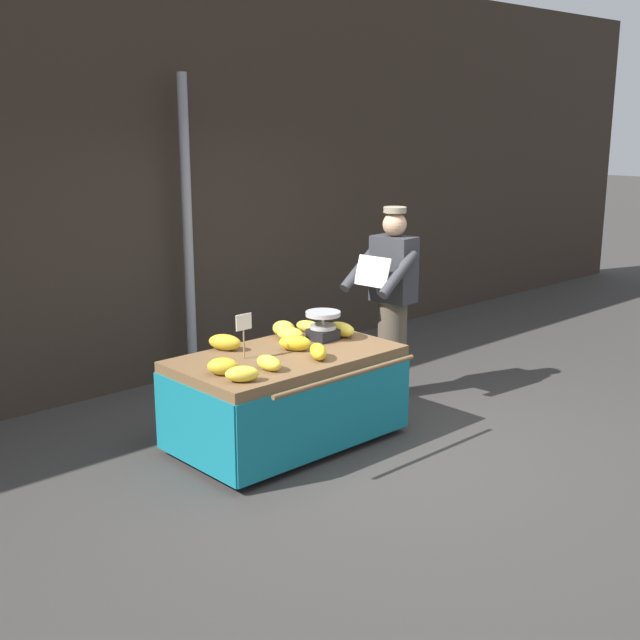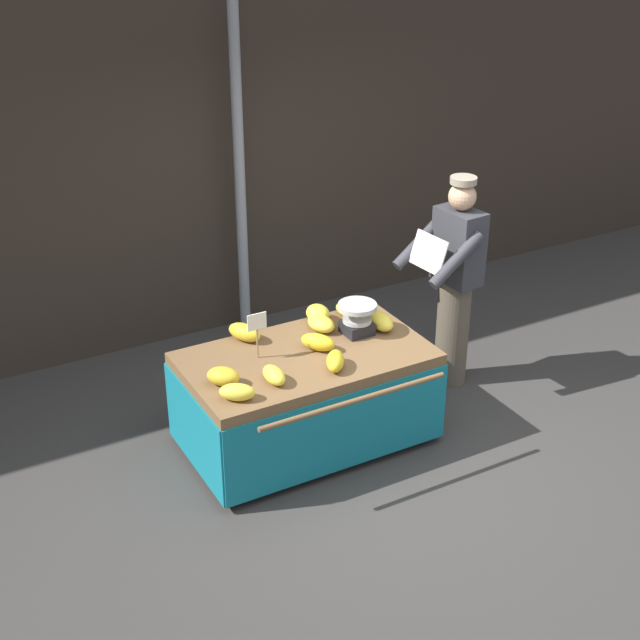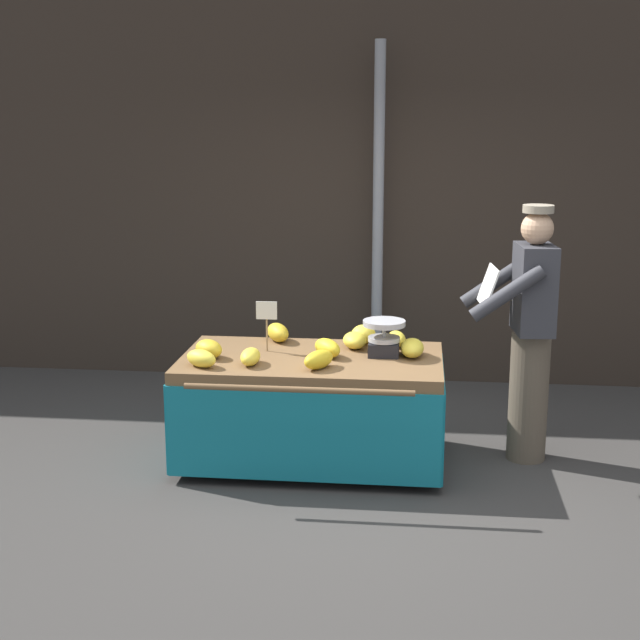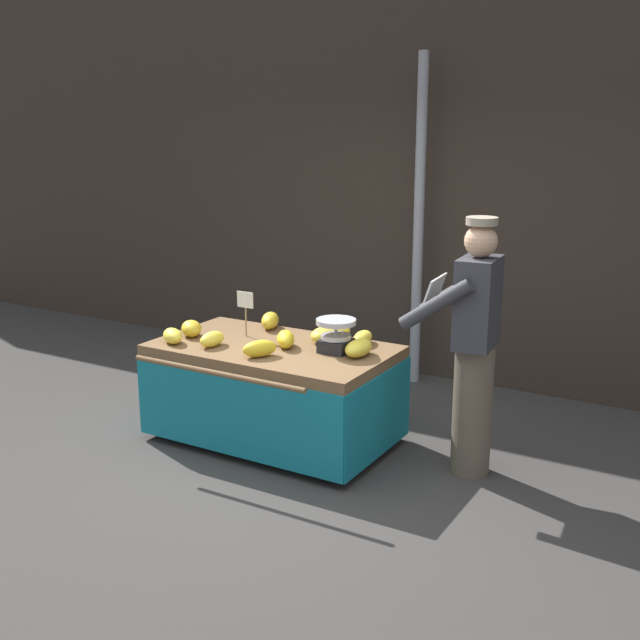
% 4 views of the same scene
% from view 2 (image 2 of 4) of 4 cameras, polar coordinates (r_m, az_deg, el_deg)
% --- Properties ---
extents(ground_plane, '(60.00, 60.00, 0.00)m').
position_cam_2_polar(ground_plane, '(6.44, 5.14, -9.15)').
color(ground_plane, '#383533').
extents(back_wall, '(16.00, 0.24, 3.89)m').
position_cam_2_polar(back_wall, '(7.80, -5.61, 13.20)').
color(back_wall, '#332821').
rests_on(back_wall, ground).
extents(street_pole, '(0.09, 0.09, 2.86)m').
position_cam_2_polar(street_pole, '(7.61, -5.06, 8.82)').
color(street_pole, gray).
rests_on(street_pole, ground).
extents(banana_cart, '(1.73, 1.18, 0.73)m').
position_cam_2_polar(banana_cart, '(6.38, -0.88, -3.73)').
color(banana_cart, brown).
rests_on(banana_cart, ground).
extents(weighing_scale, '(0.28, 0.28, 0.23)m').
position_cam_2_polar(weighing_scale, '(6.50, 2.35, 0.09)').
color(weighing_scale, black).
rests_on(weighing_scale, banana_cart).
extents(price_sign, '(0.14, 0.01, 0.34)m').
position_cam_2_polar(price_sign, '(6.13, -3.98, -0.37)').
color(price_sign, '#997A51').
rests_on(price_sign, banana_cart).
extents(banana_bunch_0, '(0.18, 0.22, 0.13)m').
position_cam_2_polar(banana_bunch_0, '(6.69, -0.14, 0.42)').
color(banana_bunch_0, yellow).
rests_on(banana_bunch_0, banana_cart).
extents(banana_bunch_1, '(0.25, 0.28, 0.12)m').
position_cam_2_polar(banana_bunch_1, '(6.30, -0.13, -1.40)').
color(banana_bunch_1, gold).
rests_on(banana_bunch_1, banana_cart).
extents(banana_bunch_2, '(0.24, 0.30, 0.13)m').
position_cam_2_polar(banana_bunch_2, '(6.45, -4.77, -0.77)').
color(banana_bunch_2, gold).
rests_on(banana_bunch_2, banana_cart).
extents(banana_bunch_3, '(0.20, 0.27, 0.11)m').
position_cam_2_polar(banana_bunch_3, '(6.57, 0.07, -0.23)').
color(banana_bunch_3, yellow).
rests_on(banana_bunch_3, banana_cart).
extents(banana_bunch_4, '(0.16, 0.26, 0.10)m').
position_cam_2_polar(banana_bunch_4, '(6.77, 1.77, 0.57)').
color(banana_bunch_4, yellow).
rests_on(banana_bunch_4, banana_cart).
extents(banana_bunch_5, '(0.12, 0.23, 0.11)m').
position_cam_2_polar(banana_bunch_5, '(5.93, -2.91, -3.48)').
color(banana_bunch_5, yellow).
rests_on(banana_bunch_5, banana_cart).
extents(banana_bunch_6, '(0.26, 0.26, 0.12)m').
position_cam_2_polar(banana_bunch_6, '(5.93, -6.10, -3.54)').
color(banana_bunch_6, gold).
rests_on(banana_bunch_6, banana_cart).
extents(banana_bunch_7, '(0.26, 0.24, 0.11)m').
position_cam_2_polar(banana_bunch_7, '(5.76, -5.23, -4.53)').
color(banana_bunch_7, yellow).
rests_on(banana_bunch_7, banana_cart).
extents(banana_bunch_8, '(0.15, 0.27, 0.12)m').
position_cam_2_polar(banana_bunch_8, '(6.61, 3.78, -0.07)').
color(banana_bunch_8, yellow).
rests_on(banana_bunch_8, banana_cart).
extents(banana_bunch_9, '(0.23, 0.27, 0.12)m').
position_cam_2_polar(banana_bunch_9, '(6.07, 0.97, -2.59)').
color(banana_bunch_9, gold).
rests_on(banana_bunch_9, banana_cart).
extents(vendor_person, '(0.61, 0.55, 1.71)m').
position_cam_2_polar(vendor_person, '(7.07, 8.45, 2.37)').
color(vendor_person, brown).
rests_on(vendor_person, ground).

